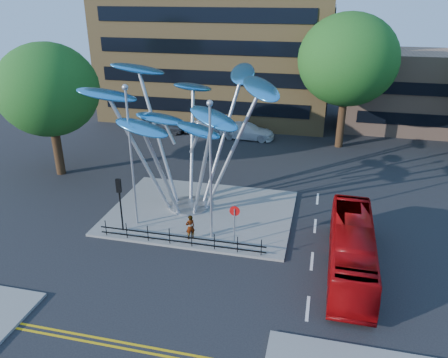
% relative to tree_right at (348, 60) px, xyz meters
% --- Properties ---
extents(ground, '(120.00, 120.00, 0.00)m').
position_rel_tree_right_xyz_m(ground, '(-8.00, -22.00, -8.04)').
color(ground, black).
rests_on(ground, ground).
extents(traffic_island, '(12.00, 9.00, 0.15)m').
position_rel_tree_right_xyz_m(traffic_island, '(-9.00, -16.00, -7.96)').
color(traffic_island, slate).
rests_on(traffic_island, ground).
extents(double_yellow_near, '(40.00, 0.12, 0.01)m').
position_rel_tree_right_xyz_m(double_yellow_near, '(-8.00, -28.00, -8.03)').
color(double_yellow_near, gold).
rests_on(double_yellow_near, ground).
extents(double_yellow_far, '(40.00, 0.12, 0.01)m').
position_rel_tree_right_xyz_m(double_yellow_far, '(-8.00, -28.30, -8.03)').
color(double_yellow_far, gold).
rests_on(double_yellow_far, ground).
extents(low_building_near, '(15.00, 8.00, 8.00)m').
position_rel_tree_right_xyz_m(low_building_near, '(8.00, 8.00, -4.04)').
color(low_building_near, '#A2785F').
rests_on(low_building_near, ground).
extents(tree_right, '(8.80, 8.80, 12.11)m').
position_rel_tree_right_xyz_m(tree_right, '(0.00, 0.00, 0.00)').
color(tree_right, black).
rests_on(tree_right, ground).
extents(tree_left, '(7.60, 7.60, 10.32)m').
position_rel_tree_right_xyz_m(tree_left, '(-22.00, -12.00, -1.24)').
color(tree_left, black).
rests_on(tree_left, ground).
extents(leaf_sculpture, '(12.72, 9.54, 9.51)m').
position_rel_tree_right_xyz_m(leaf_sculpture, '(-10.07, -15.32, -1.16)').
color(leaf_sculpture, '#9EA0A5').
rests_on(leaf_sculpture, traffic_island).
extents(street_lamp_left, '(0.36, 0.36, 8.80)m').
position_rel_tree_right_xyz_m(street_lamp_left, '(-12.50, -18.50, -2.68)').
color(street_lamp_left, '#9EA0A5').
rests_on(street_lamp_left, traffic_island).
extents(street_lamp_right, '(0.36, 0.36, 8.30)m').
position_rel_tree_right_xyz_m(street_lamp_right, '(-7.50, -19.00, -2.94)').
color(street_lamp_right, '#9EA0A5').
rests_on(street_lamp_right, traffic_island).
extents(traffic_light_island, '(0.28, 0.18, 3.42)m').
position_rel_tree_right_xyz_m(traffic_light_island, '(-13.00, -19.50, -5.42)').
color(traffic_light_island, black).
rests_on(traffic_light_island, traffic_island).
extents(no_entry_sign_island, '(0.60, 0.10, 2.45)m').
position_rel_tree_right_xyz_m(no_entry_sign_island, '(-6.00, -19.48, -6.22)').
color(no_entry_sign_island, '#9EA0A5').
rests_on(no_entry_sign_island, traffic_island).
extents(pedestrian_railing_front, '(10.00, 0.06, 1.00)m').
position_rel_tree_right_xyz_m(pedestrian_railing_front, '(-9.00, -20.30, -7.48)').
color(pedestrian_railing_front, black).
rests_on(pedestrian_railing_front, traffic_island).
extents(red_bus, '(2.26, 9.23, 2.56)m').
position_rel_tree_right_xyz_m(red_bus, '(0.45, -20.35, -6.75)').
color(red_bus, '#990709').
rests_on(red_bus, ground).
extents(pedestrian, '(0.67, 0.64, 1.55)m').
position_rel_tree_right_xyz_m(pedestrian, '(-8.65, -19.50, -7.11)').
color(pedestrian, gray).
rests_on(pedestrian, traffic_island).
extents(parked_car_left, '(4.86, 2.23, 1.62)m').
position_rel_tree_right_xyz_m(parked_car_left, '(-17.96, 0.34, -7.23)').
color(parked_car_left, '#42454A').
rests_on(parked_car_left, ground).
extents(parked_car_mid, '(4.12, 1.50, 1.35)m').
position_rel_tree_right_xyz_m(parked_car_mid, '(-13.46, 0.79, -7.36)').
color(parked_car_mid, '#9FA2A6').
rests_on(parked_car_mid, ground).
extents(parked_car_right, '(5.58, 2.53, 1.58)m').
position_rel_tree_right_xyz_m(parked_car_right, '(-8.96, 0.40, -7.24)').
color(parked_car_right, silver).
rests_on(parked_car_right, ground).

